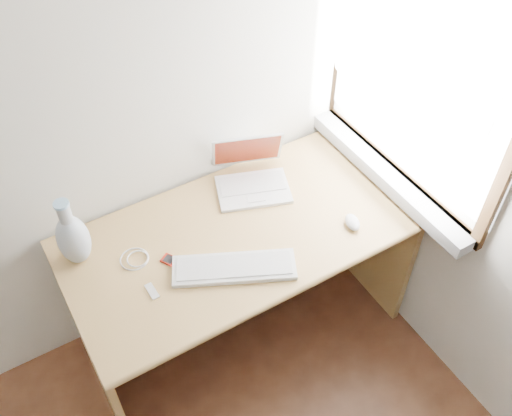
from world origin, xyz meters
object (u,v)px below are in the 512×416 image
vase (73,238)px  external_keyboard (234,268)px  desk (232,250)px  laptop (248,177)px

vase → external_keyboard: bearing=-35.6°
desk → external_keyboard: external_keyboard is taller
laptop → external_keyboard: 0.46m
vase → desk: bearing=-9.6°
laptop → external_keyboard: size_ratio=0.75×
desk → external_keyboard: size_ratio=2.96×
external_keyboard → desk: bearing=90.4°
desk → external_keyboard: bearing=-115.6°
laptop → vase: size_ratio=1.16×
desk → laptop: size_ratio=3.93×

